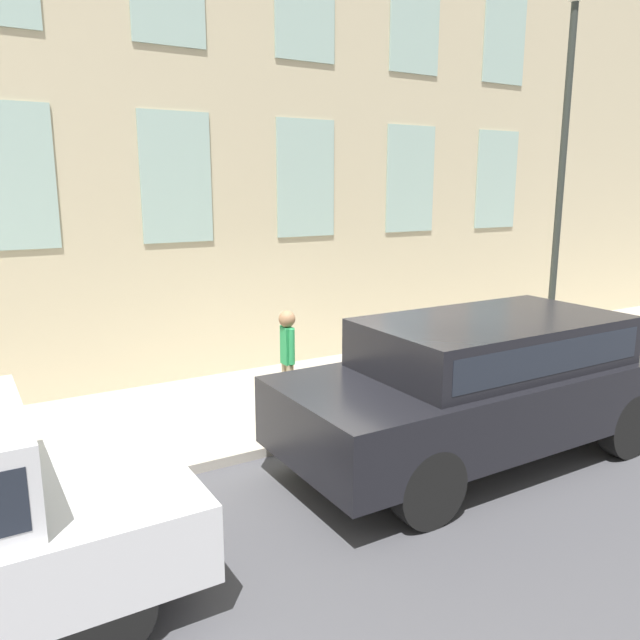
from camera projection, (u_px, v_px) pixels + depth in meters
name	position (u px, v px, depth m)	size (l,w,h in m)	color
ground_plane	(349.00, 437.00, 8.20)	(80.00, 80.00, 0.00)	#47474C
sidewalk	(292.00, 398.00, 9.51)	(3.16, 60.00, 0.12)	#A8A093
building_facade	(237.00, 36.00, 9.80)	(0.33, 40.00, 11.08)	#C6B793
fire_hydrant	(353.00, 384.00, 8.57)	(0.36, 0.47, 0.86)	gold
person	(287.00, 351.00, 8.62)	(0.35, 0.23, 1.45)	#998466
parked_truck_charcoal_near	(486.00, 377.00, 7.40)	(1.98, 5.02, 1.73)	black
street_lamp	(564.00, 138.00, 10.60)	(0.36, 0.36, 6.39)	#2D332D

